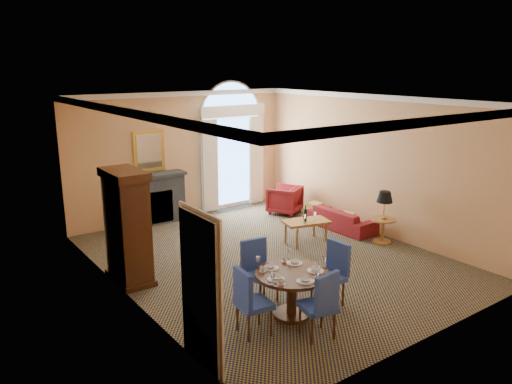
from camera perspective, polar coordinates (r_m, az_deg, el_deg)
ground at (r=10.28m, az=1.64°, el=-7.61°), size 7.50×7.50×0.00m
room_envelope at (r=10.14m, az=-0.67°, el=6.81°), size 6.04×7.52×3.45m
armoire at (r=9.23m, az=-14.48°, el=-4.06°), size 0.59×1.05×2.07m
dining_table at (r=7.87m, az=4.14°, el=-10.37°), size 1.17×1.17×0.93m
dining_chair_north at (r=8.36m, az=0.23°, el=-8.49°), size 0.57×0.57×1.05m
dining_chair_south at (r=7.27m, az=7.54°, el=-12.26°), size 0.56×0.56×1.05m
dining_chair_east at (r=8.35m, az=8.77°, el=-8.69°), size 0.51×0.50×1.05m
dining_chair_west at (r=7.30m, az=-0.83°, el=-12.03°), size 0.53×0.52×1.05m
sofa at (r=12.16m, az=9.79°, el=-3.03°), size 0.73×1.76×0.51m
armchair at (r=13.26m, az=3.27°, el=-0.87°), size 1.07×1.08×0.73m
coffee_table at (r=11.08m, az=5.76°, el=-3.47°), size 1.10×0.79×0.87m
side_table at (r=11.29m, az=14.41°, el=-2.06°), size 0.55×0.55×1.15m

